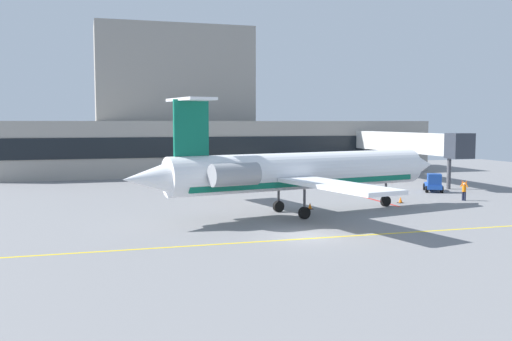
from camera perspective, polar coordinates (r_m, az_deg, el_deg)
name	(u,v)px	position (r m, az deg, el deg)	size (l,w,h in m)	color
ground	(305,237)	(36.65, 4.94, -6.59)	(120.00, 120.00, 0.11)	slate
terminal_building	(204,124)	(82.71, -5.25, 4.69)	(60.54, 14.74, 20.77)	gray
jet_bridge_west	(408,143)	(71.45, 14.95, 2.69)	(2.40, 23.49, 6.05)	silver
regional_jet	(297,171)	(44.30, 4.16, -0.10)	(27.95, 23.27, 8.87)	white
baggage_tug	(250,178)	(63.45, -0.56, -0.79)	(4.05, 2.52, 2.07)	#E5B20C
pushback_tractor	(434,183)	(61.71, 17.32, -1.24)	(2.94, 3.62, 1.92)	#1E4CB2
fuel_tank	(297,170)	(67.99, 4.10, 0.06)	(7.32, 2.99, 2.73)	white
marshaller	(464,191)	(55.75, 20.08, -1.90)	(0.39, 0.80, 1.85)	#191E33
safety_cone_alpha	(401,200)	(52.59, 14.25, -2.89)	(0.47, 0.47, 0.55)	orange
safety_cone_bravo	(310,206)	(47.58, 5.42, -3.57)	(0.47, 0.47, 0.55)	orange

